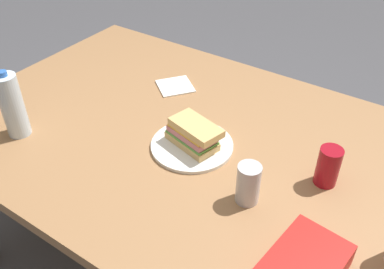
% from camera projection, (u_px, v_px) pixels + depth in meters
% --- Properties ---
extents(dining_table, '(1.74, 1.10, 0.74)m').
position_uv_depth(dining_table, '(197.00, 156.00, 1.45)').
color(dining_table, '#9E7047').
rests_on(dining_table, ground_plane).
extents(paper_plate, '(0.27, 0.27, 0.01)m').
position_uv_depth(paper_plate, '(192.00, 145.00, 1.36)').
color(paper_plate, white).
rests_on(paper_plate, dining_table).
extents(sandwich, '(0.20, 0.13, 0.08)m').
position_uv_depth(sandwich, '(193.00, 134.00, 1.33)').
color(sandwich, '#DBB26B').
rests_on(sandwich, paper_plate).
extents(soda_can_red, '(0.07, 0.07, 0.12)m').
position_uv_depth(soda_can_red, '(328.00, 166.00, 1.20)').
color(soda_can_red, maroon).
rests_on(soda_can_red, dining_table).
extents(water_bottle_tall, '(0.07, 0.07, 0.24)m').
position_uv_depth(water_bottle_tall, '(12.00, 106.00, 1.36)').
color(water_bottle_tall, silver).
rests_on(water_bottle_tall, dining_table).
extents(soda_can_silver, '(0.07, 0.07, 0.12)m').
position_uv_depth(soda_can_silver, '(248.00, 184.00, 1.14)').
color(soda_can_silver, silver).
rests_on(soda_can_silver, dining_table).
extents(paper_napkin, '(0.18, 0.18, 0.01)m').
position_uv_depth(paper_napkin, '(175.00, 86.00, 1.66)').
color(paper_napkin, white).
rests_on(paper_napkin, dining_table).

